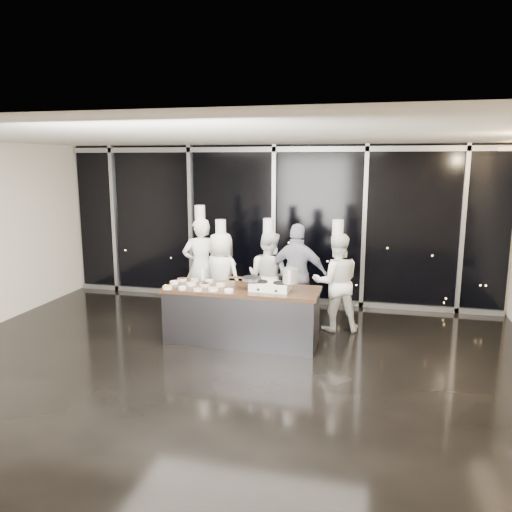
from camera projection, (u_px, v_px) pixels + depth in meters
The scene contains 14 objects.
ground at pixel (226, 363), 7.20m from camera, with size 9.00×9.00×0.00m, color black.
room_shell at pixel (236, 208), 6.74m from camera, with size 9.02×7.02×3.21m.
window_wall at pixel (274, 224), 10.18m from camera, with size 8.90×0.11×3.20m.
demo_counter at pixel (242, 315), 7.98m from camera, with size 2.46×0.86×0.90m.
stove at pixel (270, 286), 7.73m from camera, with size 0.63×0.42×0.14m.
frying_pan at pixel (251, 279), 7.79m from camera, with size 0.53×0.32×0.05m.
stock_pot at pixel (290, 276), 7.60m from camera, with size 0.23×0.23×0.23m, color silver.
prep_bowls at pixel (198, 285), 7.97m from camera, with size 1.16×0.70×0.05m.
squeeze_bottle at pixel (203, 274), 8.38m from camera, with size 0.06×0.06×0.21m.
chef_far_left at pixel (201, 266), 9.29m from camera, with size 0.80×0.68×2.08m.
chef_left at pixel (221, 275), 9.12m from camera, with size 0.91×0.73×1.84m.
chef_center at pixel (268, 276), 9.01m from camera, with size 0.93×0.80×1.88m.
guest at pixel (298, 275), 8.70m from camera, with size 1.10×0.54×1.82m.
chef_right at pixel (336, 282), 8.49m from camera, with size 0.96×0.84×1.91m.
Camera 1 is at (2.04, -6.49, 2.88)m, focal length 35.00 mm.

